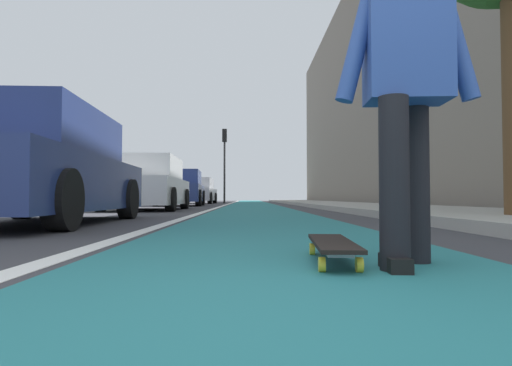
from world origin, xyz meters
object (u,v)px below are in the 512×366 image
(skater_person, at_px, (406,79))
(parked_car_near, at_px, (37,169))
(traffic_light, at_px, (225,152))
(parked_car_mid, at_px, (147,185))
(parked_car_far, at_px, (181,189))
(skateboard, at_px, (333,245))
(parked_car_end, at_px, (198,191))

(skater_person, xyz_separation_m, parked_car_near, (3.55, 3.55, -0.23))
(traffic_light, bearing_deg, skater_person, -174.74)
(parked_car_mid, xyz_separation_m, parked_car_far, (6.34, 0.06, 0.03))
(skater_person, height_order, traffic_light, traffic_light)
(skateboard, height_order, parked_car_far, parked_car_far)
(skateboard, distance_m, traffic_light, 24.67)
(traffic_light, bearing_deg, parked_car_end, 133.94)
(parked_car_mid, relative_size, traffic_light, 0.95)
(skateboard, distance_m, parked_car_end, 23.26)
(skater_person, bearing_deg, parked_car_mid, 19.93)
(skater_person, relative_size, parked_car_end, 0.38)
(parked_car_mid, bearing_deg, parked_car_far, 0.54)
(parked_car_mid, height_order, parked_car_end, parked_car_end)
(skater_person, bearing_deg, traffic_light, 5.26)
(parked_car_near, relative_size, parked_car_far, 1.04)
(skater_person, relative_size, parked_car_near, 0.37)
(skateboard, bearing_deg, traffic_light, 4.48)
(parked_car_far, relative_size, parked_car_end, 0.97)
(parked_car_near, distance_m, parked_car_far, 12.73)
(parked_car_near, bearing_deg, parked_car_mid, 0.48)
(skateboard, relative_size, parked_car_mid, 0.19)
(parked_car_near, bearing_deg, parked_car_far, 0.51)
(skateboard, distance_m, parked_car_mid, 10.33)
(skateboard, height_order, skater_person, skater_person)
(parked_car_far, xyz_separation_m, parked_car_end, (6.87, 0.06, -0.01))
(skateboard, xyz_separation_m, traffic_light, (24.41, 1.91, 3.06))
(skateboard, distance_m, parked_car_near, 4.71)
(parked_car_near, distance_m, parked_car_mid, 6.39)
(parked_car_far, bearing_deg, skater_person, -167.32)
(parked_car_far, distance_m, traffic_light, 8.74)
(skateboard, height_order, traffic_light, traffic_light)
(parked_car_mid, distance_m, parked_car_end, 13.21)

